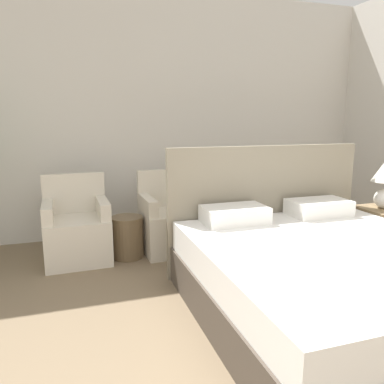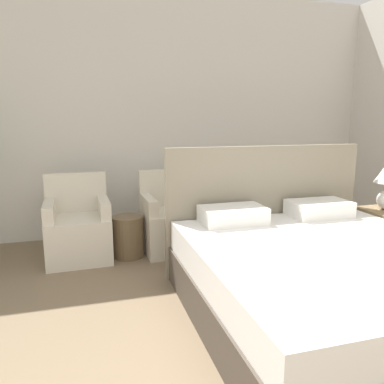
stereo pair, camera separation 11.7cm
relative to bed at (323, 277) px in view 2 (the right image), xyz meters
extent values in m
cube|color=silver|center=(-0.91, 2.43, 1.15)|extent=(10.00, 0.06, 2.90)
cube|color=#4C4238|center=(0.00, -0.08, -0.14)|extent=(1.86, 1.96, 0.30)
cube|color=white|center=(0.00, -0.08, 0.13)|extent=(1.83, 1.93, 0.24)
cube|color=gray|center=(0.00, 0.93, 0.29)|extent=(1.90, 0.06, 1.17)
cube|color=white|center=(-0.42, 0.70, 0.32)|extent=(0.54, 0.33, 0.14)
cube|color=white|center=(0.42, 0.70, 0.32)|extent=(0.54, 0.33, 0.14)
cube|color=beige|center=(-1.70, 1.64, -0.07)|extent=(0.64, 0.60, 0.44)
cube|color=beige|center=(-1.71, 1.90, 0.35)|extent=(0.62, 0.08, 0.41)
cube|color=beige|center=(-1.96, 1.63, 0.23)|extent=(0.12, 0.52, 0.17)
cube|color=beige|center=(-1.44, 1.64, 0.23)|extent=(0.12, 0.52, 0.17)
cube|color=beige|center=(-0.72, 1.64, -0.07)|extent=(0.64, 0.60, 0.44)
cube|color=beige|center=(-0.73, 1.90, 0.35)|extent=(0.63, 0.08, 0.41)
cube|color=beige|center=(-0.98, 1.63, 0.23)|extent=(0.12, 0.52, 0.17)
cube|color=beige|center=(-0.46, 1.65, 0.23)|extent=(0.12, 0.52, 0.17)
cube|color=#937A56|center=(1.17, 0.70, -0.02)|extent=(0.42, 0.42, 0.55)
cylinder|color=brown|center=(-1.21, 1.59, -0.08)|extent=(0.33, 0.33, 0.43)
camera|label=1|loc=(-1.71, -2.12, 1.12)|focal=35.00mm
camera|label=2|loc=(-1.60, -2.15, 1.12)|focal=35.00mm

